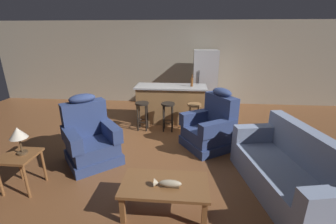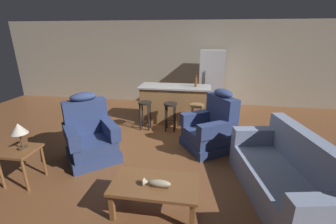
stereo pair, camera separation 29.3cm
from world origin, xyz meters
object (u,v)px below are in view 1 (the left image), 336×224
Objects in this scene: recliner_near_island at (211,127)px; bar_stool_middle at (168,112)px; coffee_table at (165,187)px; bottle_tall_green at (192,82)px; table_lamp at (18,134)px; fish_figurine at (167,183)px; recliner_near_lamp at (90,139)px; refrigerator at (205,80)px; end_table at (20,161)px; couch at (289,172)px; bar_stool_right at (194,112)px; bar_stool_left at (142,111)px; kitchen_island at (171,104)px.

recliner_near_island reaches higher than bar_stool_middle.
recliner_near_island reaches higher than coffee_table.
table_lamp is at bearing -130.35° from bottle_tall_green.
coffee_table is 1.62× the size of bar_stool_middle.
fish_figurine is (0.04, -0.05, 0.10)m from coffee_table.
recliner_near_lamp is 2.93× the size of table_lamp.
refrigerator reaches higher than fish_figurine.
recliner_near_island is 3.29m from end_table.
bar_stool_right is (-1.31, 2.08, 0.13)m from couch.
coffee_table is 0.92× the size of recliner_near_island.
recliner_near_lamp reaches higher than couch.
recliner_near_lamp is 0.68× the size of refrigerator.
recliner_near_lamp reaches higher than bar_stool_left.
refrigerator reaches higher than table_lamp.
bar_stool_middle is at bearing -58.37° from couch.
coffee_table is 1.81m from couch.
recliner_near_island is 3.95× the size of bottle_tall_green.
kitchen_island is at bearing 93.50° from fish_figurine.
table_lamp reaches higher than kitchen_island.
recliner_near_lamp is 1.93m from bar_stool_middle.
fish_figurine reaches higher than coffee_table.
kitchen_island is at bearing -127.81° from refrigerator.
couch reaches higher than fish_figurine.
fish_figurine is at bearing -99.25° from refrigerator.
kitchen_island is 0.63m from bar_stool_middle.
table_lamp is 0.23× the size of refrigerator.
couch is 1.15× the size of refrigerator.
bar_stool_middle is 1.00× the size of bar_stool_right.
end_table reaches higher than coffee_table.
refrigerator is (0.95, 1.83, 0.41)m from bar_stool_middle.
couch is 3.28m from bar_stool_left.
fish_figurine is 4.56m from refrigerator.
table_lamp is 3.80m from bottle_tall_green.
recliner_near_island is 1.19m from bar_stool_middle.
refrigerator is (0.77, 4.43, 0.52)m from coffee_table.
recliner_near_lamp is at bearing 51.83° from end_table.
recliner_near_lamp is 3.95× the size of bottle_tall_green.
recliner_near_lamp is at bearing -131.22° from bar_stool_middle.
bottle_tall_green is (0.32, 3.27, 0.60)m from fish_figurine.
bar_stool_left is at bearing -58.26° from recliner_near_island.
bar_stool_right is at bearing 42.13° from end_table.
refrigerator is (2.22, 3.28, 0.46)m from recliner_near_lamp.
bottle_tall_green is at bearing 96.08° from bar_stool_right.
bar_stool_right is at bearing 87.76° from recliner_near_lamp.
recliner_near_lamp is 0.67× the size of kitchen_island.
bar_stool_left is 1.22m from bar_stool_right.
bar_stool_left is at bearing 60.27° from table_lamp.
end_table is (-0.68, -0.87, 0.04)m from recliner_near_lamp.
end_table is 3.03m from bar_stool_middle.
bottle_tall_green is (2.50, 2.93, 0.60)m from end_table.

